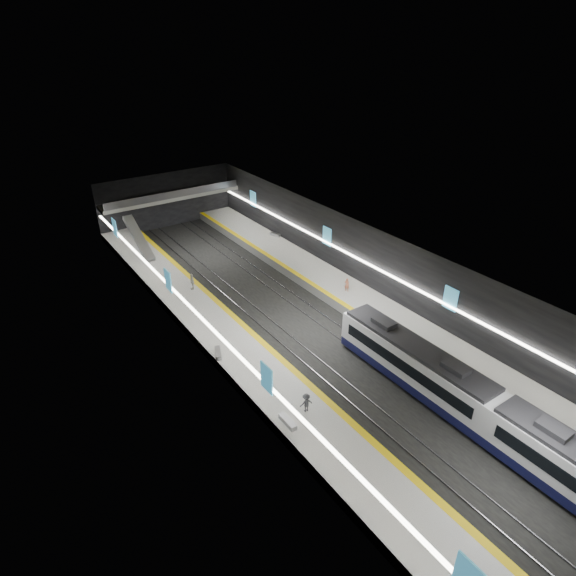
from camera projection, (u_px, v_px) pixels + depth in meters
ground at (310, 334)px, 46.81m from camera, size 70.00×70.00×0.00m
ceiling at (312, 259)px, 42.98m from camera, size 20.00×70.00×0.04m
wall_left at (214, 332)px, 39.91m from camera, size 0.04×70.00×8.00m
wall_right at (388, 271)px, 49.87m from camera, size 0.04×70.00×8.00m
wall_back at (167, 200)px, 70.18m from camera, size 20.00×0.04×8.00m
platform_left at (243, 356)px, 42.83m from camera, size 5.00×70.00×1.00m
tile_surface_left at (242, 351)px, 42.59m from camera, size 5.00×70.00×0.02m
tactile_strip_left at (263, 343)px, 43.68m from camera, size 0.60×70.00×0.02m
platform_right at (367, 307)px, 50.31m from camera, size 5.00×70.00×1.00m
tile_surface_right at (368, 303)px, 50.06m from camera, size 5.00×70.00×0.02m
tactile_strip_right at (352, 309)px, 48.96m from camera, size 0.60×70.00×0.02m
rails at (310, 333)px, 46.78m from camera, size 6.52×70.00×0.12m
train at (495, 417)px, 33.77m from camera, size 2.69×30.04×3.60m
ad_posters at (304, 289)px, 45.38m from camera, size 19.94×53.50×2.20m
cove_light_left at (217, 333)px, 40.11m from camera, size 0.25×68.60×0.12m
cove_light_right at (386, 273)px, 49.87m from camera, size 0.25×68.60×0.12m
mezzanine_bridge at (171, 197)px, 68.19m from camera, size 20.00×3.00×1.50m
escalator at (139, 238)px, 60.47m from camera, size 1.20×7.50×3.92m
bench_left_near at (288, 422)px, 34.73m from camera, size 0.50×1.76×0.43m
bench_left_far at (218, 353)px, 42.03m from camera, size 1.13×1.79×0.43m
bench_right_far at (275, 235)px, 65.89m from camera, size 0.95×1.68×0.40m
passenger_right_a at (347, 285)px, 51.92m from camera, size 0.56×0.66×1.52m
passenger_left_a at (192, 282)px, 52.28m from camera, size 0.64×1.13×1.82m
passenger_left_b at (306, 403)px, 35.63m from camera, size 1.10×0.75×1.58m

